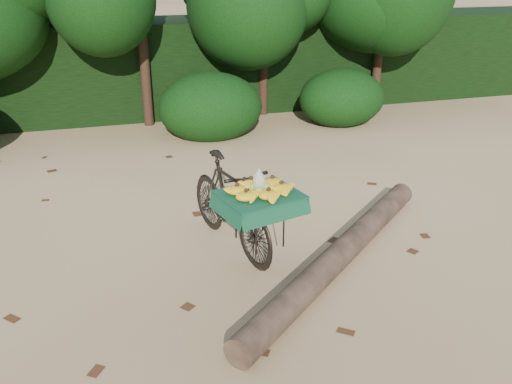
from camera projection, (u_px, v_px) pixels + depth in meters
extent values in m
plane|color=tan|center=(154.00, 268.00, 5.50)|extent=(80.00, 80.00, 0.00)
imported|color=black|center=(230.00, 204.00, 5.72)|extent=(0.89, 1.76, 1.02)
cube|color=black|center=(260.00, 196.00, 5.11)|extent=(0.47, 0.52, 0.03)
cube|color=#144C32|center=(260.00, 194.00, 5.11)|extent=(0.86, 0.77, 0.01)
ellipsoid|color=olive|center=(266.00, 187.00, 5.12)|extent=(0.10, 0.08, 0.11)
ellipsoid|color=olive|center=(253.00, 188.00, 5.11)|extent=(0.10, 0.08, 0.11)
ellipsoid|color=olive|center=(259.00, 192.00, 5.03)|extent=(0.10, 0.08, 0.11)
cylinder|color=#EAE5C6|center=(259.00, 184.00, 5.07)|extent=(0.12, 0.12, 0.15)
cylinder|color=brown|center=(341.00, 253.00, 5.51)|extent=(2.96, 2.60, 0.27)
cube|color=black|center=(115.00, 69.00, 10.70)|extent=(26.00, 1.80, 1.80)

